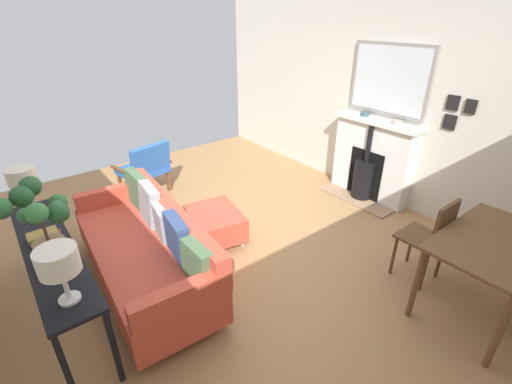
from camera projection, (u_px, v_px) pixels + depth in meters
ground_plane at (230, 241)px, 4.18m from camera, size 4.89×6.33×0.01m
wall_left at (371, 101)px, 4.91m from camera, size 0.12×6.33×2.63m
fireplace at (370, 163)px, 4.96m from camera, size 0.54×1.24×1.15m
mirror_over_mantel at (389, 80)px, 4.51m from camera, size 0.04×1.11×0.89m
mantel_bowl_near at (365, 114)px, 4.84m from camera, size 0.12×0.12×0.05m
mantel_bowl_far at (398, 122)px, 4.49m from camera, size 0.15×0.15×0.05m
sofa at (148, 249)px, 3.43m from camera, size 0.95×2.13×0.85m
ottoman at (215, 223)px, 4.10m from camera, size 0.66×0.78×0.37m
armchair_accent at (146, 166)px, 5.05m from camera, size 0.78×0.71×0.80m
console_table at (51, 257)px, 2.87m from camera, size 0.37×1.91×0.72m
table_lamp_near_end at (22, 179)px, 3.17m from camera, size 0.24×0.24×0.46m
table_lamp_far_end at (58, 263)px, 2.19m from camera, size 0.25×0.25×0.41m
potted_plant at (39, 218)px, 2.53m from camera, size 0.49×0.47×0.65m
book_stack at (44, 236)px, 2.93m from camera, size 0.26×0.20×0.07m
dining_table at (494, 251)px, 2.92m from camera, size 1.18×0.75×0.75m
dining_chair_near_fireplace at (432, 235)px, 3.33m from camera, size 0.40×0.40×0.91m
photo_gallery_row at (457, 111)px, 3.99m from camera, size 0.02×0.32×0.39m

